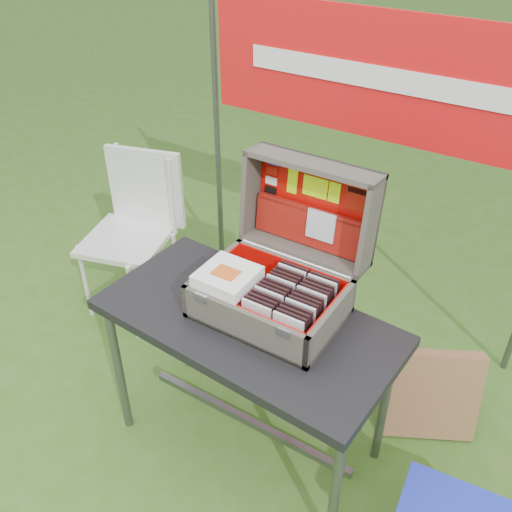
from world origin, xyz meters
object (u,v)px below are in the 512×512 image
Objects in this scene: suitcase at (279,250)px; cardboard_box at (431,395)px; chair at (126,242)px; table at (248,384)px.

cardboard_box is at bearing 31.45° from suitcase.
cardboard_box is (1.63, 0.07, -0.24)m from chair.
table is at bearing -37.94° from chair.
chair is at bearing 161.90° from table.
suitcase is at bearing -176.32° from cardboard_box.
suitcase is 0.99m from cardboard_box.
table is 2.10× the size of suitcase.
suitcase is (0.05, 0.12, 0.59)m from table.
suitcase is 0.59× the size of chair.
table reaches higher than cardboard_box.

